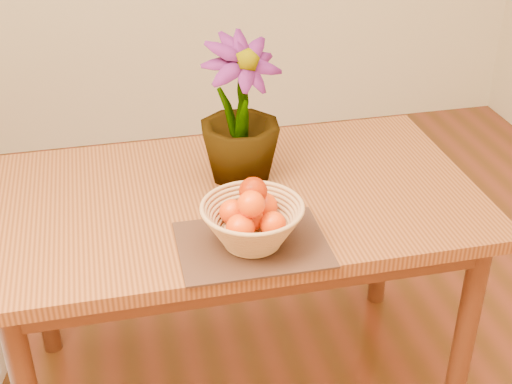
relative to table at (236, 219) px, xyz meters
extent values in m
cube|color=brown|center=(0.00, 0.00, 0.07)|extent=(1.40, 0.80, 0.04)
cube|color=#4B2211|center=(0.00, 0.00, 0.01)|extent=(1.28, 0.68, 0.08)
cylinder|color=#4B2211|center=(0.62, -0.32, -0.31)|extent=(0.06, 0.06, 0.71)
cylinder|color=#4B2211|center=(-0.62, 0.32, -0.31)|extent=(0.06, 0.06, 0.71)
cylinder|color=#4B2211|center=(0.62, 0.32, -0.31)|extent=(0.06, 0.06, 0.71)
cube|color=#3B1F15|center=(-0.01, -0.27, 0.09)|extent=(0.38, 0.29, 0.01)
cylinder|color=#B8844C|center=(-0.01, -0.27, 0.10)|extent=(0.13, 0.13, 0.01)
sphere|color=#E44203|center=(-0.01, -0.27, 0.17)|extent=(0.06, 0.06, 0.06)
sphere|color=#E44203|center=(0.03, -0.22, 0.17)|extent=(0.07, 0.07, 0.07)
sphere|color=#E44203|center=(-0.05, -0.23, 0.17)|extent=(0.07, 0.07, 0.07)
sphere|color=#E44203|center=(-0.05, -0.31, 0.17)|extent=(0.07, 0.07, 0.07)
sphere|color=#E44203|center=(0.03, -0.31, 0.17)|extent=(0.07, 0.07, 0.07)
sphere|color=#E44203|center=(0.00, -0.24, 0.23)|extent=(0.07, 0.07, 0.07)
sphere|color=#E44203|center=(-0.02, -0.29, 0.23)|extent=(0.07, 0.07, 0.07)
sphere|color=#E44203|center=(0.00, -0.24, 0.23)|extent=(0.07, 0.07, 0.07)
imported|color=#184814|center=(0.03, 0.10, 0.30)|extent=(0.31, 0.31, 0.43)
camera|label=1|loc=(-0.34, -1.74, 1.13)|focal=50.00mm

